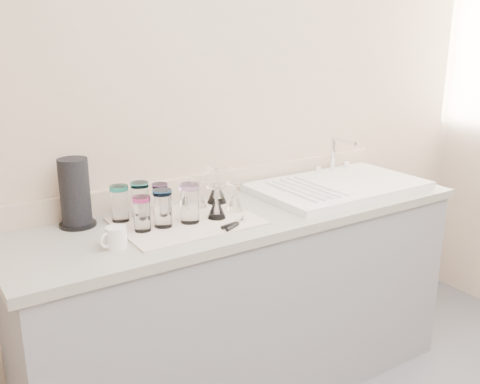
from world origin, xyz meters
TOP-DOWN VIEW (x-y plane):
  - counter_unit at (0.00, 1.20)m, footprint 2.06×0.62m
  - sink_unit at (0.55, 1.20)m, footprint 0.82×0.50m
  - dish_towel at (-0.29, 1.19)m, footprint 0.55×0.42m
  - tumbler_teal at (-0.51, 1.33)m, footprint 0.07×0.07m
  - tumbler_cyan at (-0.43, 1.34)m, footprint 0.07×0.07m
  - tumbler_purple at (-0.34, 1.33)m, footprint 0.07×0.07m
  - tumbler_magenta at (-0.48, 1.18)m, footprint 0.07×0.07m
  - tumbler_blue at (-0.40, 1.18)m, footprint 0.08×0.08m
  - tumbler_lavender at (-0.29, 1.16)m, footprint 0.08×0.08m
  - goblet_back_left at (-0.16, 1.32)m, footprint 0.07×0.07m
  - goblet_back_right at (-0.07, 1.33)m, footprint 0.09×0.09m
  - goblet_front_left at (-0.17, 1.15)m, footprint 0.08×0.08m
  - goblet_front_right at (-0.06, 1.19)m, footprint 0.07×0.07m
  - can_opener at (-0.16, 1.03)m, footprint 0.13×0.07m
  - white_mug at (-0.62, 1.09)m, footprint 0.11×0.09m
  - paper_towel_roll at (-0.67, 1.39)m, footprint 0.15×0.15m

SIDE VIEW (x-z plane):
  - counter_unit at x=0.00m, z-range 0.00..0.90m
  - dish_towel at x=-0.29m, z-range 0.90..0.91m
  - can_opener at x=-0.16m, z-range 0.91..0.92m
  - sink_unit at x=0.55m, z-range 0.81..1.03m
  - white_mug at x=-0.62m, z-range 0.90..0.98m
  - goblet_back_left at x=-0.16m, z-range 0.89..1.01m
  - goblet_front_right at x=-0.06m, z-range 0.89..1.01m
  - goblet_front_left at x=-0.17m, z-range 0.89..1.02m
  - goblet_back_right at x=-0.07m, z-range 0.88..1.04m
  - tumbler_purple at x=-0.34m, z-range 0.91..1.04m
  - tumbler_magenta at x=-0.48m, z-range 0.91..1.05m
  - tumbler_cyan at x=-0.43m, z-range 0.91..1.06m
  - tumbler_teal at x=-0.51m, z-range 0.91..1.06m
  - tumbler_blue at x=-0.40m, z-range 0.91..1.06m
  - tumbler_lavender at x=-0.29m, z-range 0.91..1.07m
  - paper_towel_roll at x=-0.67m, z-range 0.90..1.17m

